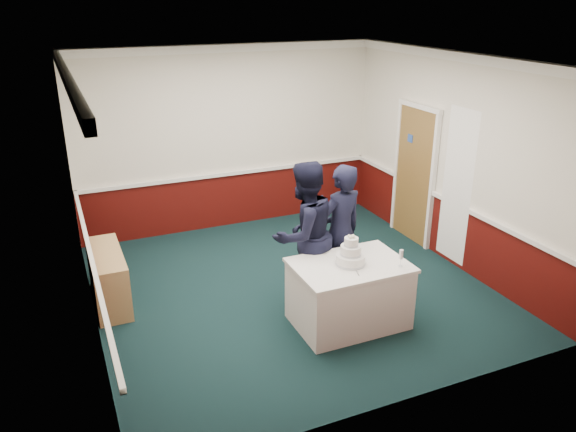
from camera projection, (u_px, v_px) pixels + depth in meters
name	position (u px, v px, depth m)	size (l,w,h in m)	color
ground	(291.00, 288.00, 7.59)	(5.00, 5.00, 0.00)	black
room_shell	(278.00, 135.00, 7.42)	(5.00, 5.00, 3.00)	silver
sideboard	(108.00, 278.00, 7.12)	(0.41, 1.20, 0.70)	tan
cake_table	(349.00, 293.00, 6.65)	(1.32, 0.92, 0.79)	white
wedding_cake	(351.00, 255.00, 6.46)	(0.35, 0.35, 0.36)	white
cake_knife	(357.00, 271.00, 6.32)	(0.01, 0.22, 0.01)	silver
champagne_flute	(401.00, 255.00, 6.40)	(0.05, 0.05, 0.21)	silver
person_man	(304.00, 235.00, 6.93)	(0.91, 0.71, 1.87)	black
person_woman	(340.00, 232.00, 7.11)	(0.65, 0.43, 1.79)	black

